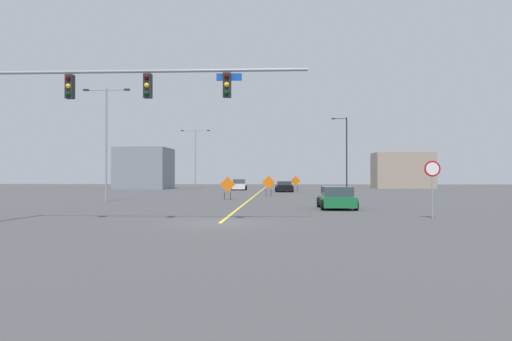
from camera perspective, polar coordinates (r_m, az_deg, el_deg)
The scene contains 15 objects.
ground at distance 20.73m, azimuth -4.35°, elevation -6.31°, with size 178.59×178.59×0.00m, color #444447.
road_centre_stripe at distance 70.14m, azimuth 0.81°, elevation -2.26°, with size 0.16×99.21×0.01m.
traffic_signal_assembly at distance 22.10m, azimuth -17.64°, elevation 8.26°, with size 13.98×0.44×7.03m.
stop_sign at distance 24.14m, azimuth 20.33°, elevation -0.84°, with size 0.76×0.07×2.76m.
street_lamp_mid_left at distance 39.59m, azimuth -17.45°, elevation 4.10°, with size 3.73×0.24×8.99m.
street_lamp_near_right at distance 75.49m, azimuth -7.26°, elevation 2.02°, with size 4.58×0.24×9.25m.
street_lamp_far_right at distance 59.08m, azimuth 10.66°, elevation 2.27°, with size 1.91×0.24×9.13m.
construction_sign_median_near at distance 47.12m, azimuth 1.50°, elevation -1.53°, with size 1.32×0.05×2.04m.
construction_sign_left_shoulder at distance 40.43m, azimuth -3.42°, elevation -1.78°, with size 1.33×0.16×1.97m.
construction_sign_right_shoulder at distance 62.75m, azimuth 4.75°, elevation -1.31°, with size 1.31×0.11×2.00m.
car_white_passing at distance 67.27m, azimuth -2.01°, elevation -1.74°, with size 2.14×4.38×1.51m.
car_green_far at distance 29.87m, azimuth 9.61°, elevation -3.29°, with size 2.19×3.95×1.37m.
car_black_approaching at distance 59.75m, azimuth 3.36°, elevation -1.95°, with size 2.32×4.34×1.33m.
roadside_building_west at distance 74.55m, azimuth -13.17°, elevation 0.24°, with size 7.53×8.05×6.22m.
roadside_building_east at distance 79.13m, azimuth 17.10°, elevation -0.01°, with size 9.01×5.80×5.63m.
Camera 1 is at (2.62, -20.46, 2.07)m, focal length 33.48 mm.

